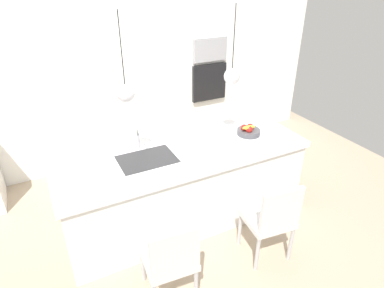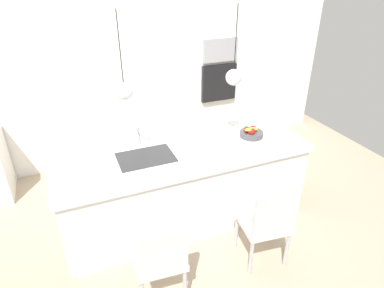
{
  "view_description": "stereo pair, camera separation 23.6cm",
  "coord_description": "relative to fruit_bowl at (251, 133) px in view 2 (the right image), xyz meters",
  "views": [
    {
      "loc": [
        -1.26,
        -2.69,
        2.56
      ],
      "look_at": [
        0.1,
        0.0,
        0.93
      ],
      "focal_mm": 30.7,
      "sensor_mm": 36.0,
      "label": 1
    },
    {
      "loc": [
        -1.05,
        -2.79,
        2.56
      ],
      "look_at": [
        0.1,
        0.0,
        0.93
      ],
      "focal_mm": 30.7,
      "sensor_mm": 36.0,
      "label": 2
    }
  ],
  "objects": [
    {
      "name": "floor",
      "position": [
        -0.82,
        0.01,
        -0.93
      ],
      "size": [
        6.6,
        6.6,
        0.0
      ],
      "primitive_type": "plane",
      "color": "tan",
      "rests_on": "ground"
    },
    {
      "name": "back_wall",
      "position": [
        -0.82,
        1.66,
        0.37
      ],
      "size": [
        6.0,
        0.1,
        2.6
      ],
      "primitive_type": "cube",
      "color": "white",
      "rests_on": "ground"
    },
    {
      "name": "kitchen_island",
      "position": [
        -0.82,
        0.01,
        -0.49
      ],
      "size": [
        2.64,
        0.93,
        0.88
      ],
      "color": "white",
      "rests_on": "ground"
    },
    {
      "name": "sink_basin",
      "position": [
        -1.22,
        0.01,
        -0.05
      ],
      "size": [
        0.56,
        0.4,
        0.02
      ],
      "primitive_type": "cube",
      "color": "#2D2D30",
      "rests_on": "kitchen_island"
    },
    {
      "name": "faucet",
      "position": [
        -1.22,
        0.22,
        0.09
      ],
      "size": [
        0.02,
        0.17,
        0.22
      ],
      "color": "silver",
      "rests_on": "kitchen_island"
    },
    {
      "name": "fruit_bowl",
      "position": [
        0.0,
        0.0,
        0.0
      ],
      "size": [
        0.26,
        0.26,
        0.14
      ],
      "color": "#4C4C51",
      "rests_on": "kitchen_island"
    },
    {
      "name": "microwave",
      "position": [
        0.38,
        1.59,
        0.57
      ],
      "size": [
        0.54,
        0.08,
        0.34
      ],
      "primitive_type": "cube",
      "color": "#9E9EA3",
      "rests_on": "back_wall"
    },
    {
      "name": "oven",
      "position": [
        0.38,
        1.59,
        0.07
      ],
      "size": [
        0.56,
        0.08,
        0.56
      ],
      "primitive_type": "cube",
      "color": "black",
      "rests_on": "back_wall"
    },
    {
      "name": "chair_near",
      "position": [
        -1.38,
        -0.91,
        -0.44
      ],
      "size": [
        0.45,
        0.5,
        0.87
      ],
      "color": "silver",
      "rests_on": "ground"
    },
    {
      "name": "chair_middle",
      "position": [
        -0.34,
        -0.9,
        -0.44
      ],
      "size": [
        0.47,
        0.46,
        0.88
      ],
      "color": "silver",
      "rests_on": "ground"
    },
    {
      "name": "pendant_light_left",
      "position": [
        -1.36,
        0.01,
        0.67
      ],
      "size": [
        0.16,
        0.16,
        0.76
      ],
      "color": "silver"
    },
    {
      "name": "pendant_light_right",
      "position": [
        -0.27,
        0.01,
        0.67
      ],
      "size": [
        0.16,
        0.16,
        0.76
      ],
      "color": "silver"
    }
  ]
}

